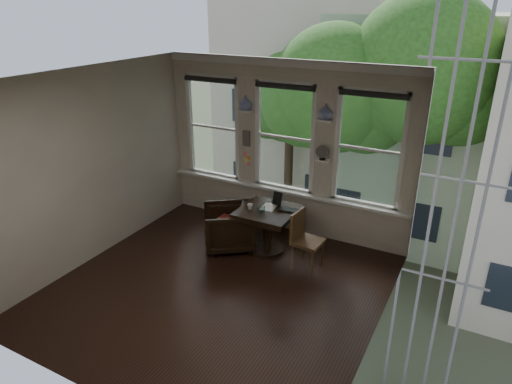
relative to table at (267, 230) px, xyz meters
The scene contains 25 objects.
ground 1.37m from the table, 96.14° to the right, with size 4.50×4.50×0.00m, color black.
ceiling 2.94m from the table, 96.14° to the right, with size 4.50×4.50×0.00m, color silver.
wall_back 1.47m from the table, 98.48° to the left, with size 4.50×4.50×0.00m, color beige.
wall_front 3.73m from the table, 92.26° to the right, with size 4.50×4.50×0.00m, color beige.
wall_left 2.95m from the table, 151.33° to the right, with size 4.50×4.50×0.00m, color beige.
wall_right 2.72m from the table, 31.78° to the right, with size 4.50×4.50×0.00m, color beige.
window_left 2.27m from the table, 149.34° to the left, with size 1.10×0.12×1.90m, color white, non-canonical shape.
window_center 1.63m from the table, 98.48° to the left, with size 1.10×0.12×1.90m, color white, non-canonical shape.
window_right 2.09m from the table, 35.76° to the left, with size 1.10×0.12×1.90m, color white, non-canonical shape.
shelf_left 2.11m from the table, 135.75° to the left, with size 0.26×0.16×0.03m, color white.
shelf_right 2.01m from the table, 55.27° to the left, with size 0.26×0.16×0.03m, color white.
intercom 1.74m from the table, 134.75° to the left, with size 0.14×0.06×0.28m, color #59544F.
sticky_notes 1.51m from the table, 134.59° to the left, with size 0.16×0.01×0.24m, color pink, non-canonical shape.
desk_fan 1.53m from the table, 54.62° to the left, with size 0.20×0.20×0.24m, color #59544F, non-canonical shape.
vase_left 2.22m from the table, 135.75° to the left, with size 0.24×0.24×0.25m, color silver.
vase_right 2.13m from the table, 55.27° to the left, with size 0.24×0.24×0.25m, color silver.
table is the anchor object (origin of this frame).
armchair_left 0.66m from the table, 162.87° to the right, with size 0.78×0.81×0.73m, color black.
cushion_red 0.67m from the table, 162.87° to the right, with size 0.45×0.45×0.06m, color maroon.
side_chair_right 0.81m from the table, 12.90° to the right, with size 0.42×0.42×0.92m, color #462E19, non-canonical shape.
laptop 0.53m from the table, 11.12° to the left, with size 0.36×0.23×0.03m, color black.
mug 0.51m from the table, 154.66° to the right, with size 0.10×0.10×0.09m, color white.
drinking_glass 0.45m from the table, 113.16° to the right, with size 0.12×0.12×0.10m, color white.
tablet 0.55m from the table, 79.24° to the left, with size 0.16×0.02×0.22m, color black.
papers 0.39m from the table, 106.28° to the left, with size 0.22×0.30×0.00m, color silver.
Camera 1 is at (3.10, -4.65, 3.86)m, focal length 32.00 mm.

